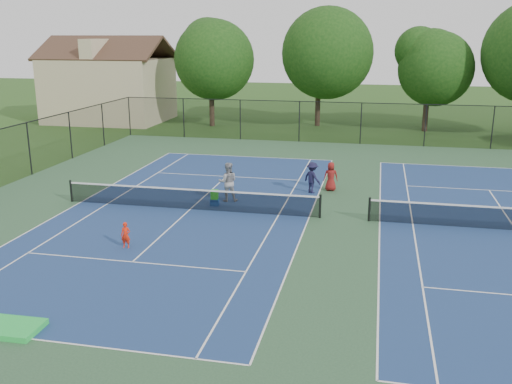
% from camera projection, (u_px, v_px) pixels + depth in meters
% --- Properties ---
extents(ground, '(140.00, 140.00, 0.00)m').
position_uv_depth(ground, '(344.00, 220.00, 24.71)').
color(ground, '#234716').
rests_on(ground, ground).
extents(court_pad, '(36.00, 36.00, 0.01)m').
position_uv_depth(court_pad, '(344.00, 220.00, 24.71)').
color(court_pad, '#2A4C31').
rests_on(court_pad, ground).
extents(tennis_court_left, '(12.00, 23.83, 1.07)m').
position_uv_depth(tennis_court_left, '(190.00, 207.00, 26.10)').
color(tennis_court_left, navy).
rests_on(tennis_court_left, ground).
extents(perimeter_fence, '(36.08, 36.08, 3.02)m').
position_uv_depth(perimeter_fence, '(346.00, 184.00, 24.28)').
color(perimeter_fence, black).
rests_on(perimeter_fence, ground).
extents(tree_back_a, '(6.80, 6.80, 9.15)m').
position_uv_depth(tree_back_a, '(211.00, 55.00, 48.33)').
color(tree_back_a, '#2D2116').
rests_on(tree_back_a, ground).
extents(tree_back_b, '(7.60, 7.60, 10.03)m').
position_uv_depth(tree_back_b, '(319.00, 48.00, 48.25)').
color(tree_back_b, '#2D2116').
rests_on(tree_back_b, ground).
extents(tree_back_c, '(6.00, 6.00, 8.40)m').
position_uv_depth(tree_back_c, '(430.00, 63.00, 45.78)').
color(tree_back_c, '#2D2116').
rests_on(tree_back_c, ground).
extents(clapboard_house, '(10.80, 8.10, 7.65)m').
position_uv_depth(clapboard_house, '(110.00, 87.00, 52.09)').
color(clapboard_house, tan).
rests_on(clapboard_house, ground).
extents(child_player, '(0.38, 0.27, 1.00)m').
position_uv_depth(child_player, '(126.00, 235.00, 21.34)').
color(child_player, red).
rests_on(child_player, ground).
extents(instructor, '(1.08, 0.94, 1.90)m').
position_uv_depth(instructor, '(228.00, 182.00, 27.20)').
color(instructor, gray).
rests_on(instructor, ground).
extents(bystander_b, '(1.18, 1.10, 1.59)m').
position_uv_depth(bystander_b, '(312.00, 178.00, 28.66)').
color(bystander_b, '#191834').
rests_on(bystander_b, ground).
extents(bystander_c, '(0.80, 0.59, 1.49)m').
position_uv_depth(bystander_c, '(331.00, 176.00, 29.10)').
color(bystander_c, maroon).
rests_on(bystander_c, ground).
extents(ball_crate, '(0.42, 0.32, 0.33)m').
position_uv_depth(ball_crate, '(215.00, 202.00, 26.67)').
color(ball_crate, '#16499A').
rests_on(ball_crate, ground).
extents(ball_hopper, '(0.38, 0.33, 0.44)m').
position_uv_depth(ball_hopper, '(214.00, 195.00, 26.57)').
color(ball_hopper, green).
rests_on(ball_hopper, ball_crate).
extents(green_tarp, '(1.75, 1.15, 0.16)m').
position_uv_depth(green_tarp, '(9.00, 328.00, 15.44)').
color(green_tarp, green).
rests_on(green_tarp, ground).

